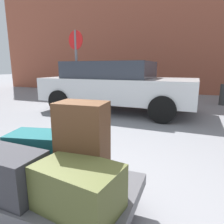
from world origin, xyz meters
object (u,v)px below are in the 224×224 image
at_px(luggage_cart, 60,192).
at_px(duffel_bag_teal_front_right, 44,151).
at_px(duffel_bag_olive_rear_left, 78,187).
at_px(suitcase_brown_front_left, 83,144).
at_px(no_parking_sign, 76,63).
at_px(parked_car, 116,85).
at_px(duffel_bag_charcoal_stacked_top, 6,172).
at_px(bollard_kerb_near, 224,95).

height_order(luggage_cart, duffel_bag_teal_front_right, duffel_bag_teal_front_right).
height_order(duffel_bag_teal_front_right, duffel_bag_olive_rear_left, duffel_bag_teal_front_right).
height_order(suitcase_brown_front_left, no_parking_sign, no_parking_sign).
relative_size(duffel_bag_teal_front_right, duffel_bag_olive_rear_left, 1.14).
bearing_deg(parked_car, duffel_bag_charcoal_stacked_top, -80.58).
distance_m(suitcase_brown_front_left, duffel_bag_olive_rear_left, 0.36).
relative_size(suitcase_brown_front_left, parked_car, 0.15).
relative_size(parked_car, bollard_kerb_near, 6.18).
bearing_deg(no_parking_sign, duffel_bag_charcoal_stacked_top, -66.80).
height_order(duffel_bag_teal_front_right, duffel_bag_charcoal_stacked_top, duffel_bag_teal_front_right).
bearing_deg(duffel_bag_charcoal_stacked_top, duffel_bag_teal_front_right, 89.96).
xyz_separation_m(luggage_cart, duffel_bag_teal_front_right, (-0.28, 0.19, 0.24)).
distance_m(duffel_bag_charcoal_stacked_top, no_parking_sign, 4.45).
bearing_deg(luggage_cart, bollard_kerb_near, 72.43).
bearing_deg(parked_car, no_parking_sign, -150.72).
height_order(parked_car, no_parking_sign, no_parking_sign).
xyz_separation_m(luggage_cart, no_parking_sign, (-2.02, 3.78, 1.11)).
bearing_deg(suitcase_brown_front_left, luggage_cart, -155.21).
distance_m(luggage_cart, duffel_bag_teal_front_right, 0.42).
xyz_separation_m(duffel_bag_olive_rear_left, no_parking_sign, (-2.31, 3.97, 0.89)).
bearing_deg(duffel_bag_charcoal_stacked_top, no_parking_sign, 115.89).
bearing_deg(duffel_bag_olive_rear_left, bollard_kerb_near, 84.59).
relative_size(parked_car, no_parking_sign, 1.96).
bearing_deg(no_parking_sign, luggage_cart, -61.88).
distance_m(luggage_cart, bollard_kerb_near, 6.81).
relative_size(duffel_bag_charcoal_stacked_top, no_parking_sign, 0.26).
bearing_deg(suitcase_brown_front_left, duffel_bag_olive_rear_left, -71.28).
height_order(luggage_cart, parked_car, parked_car).
bearing_deg(parked_car, duffel_bag_teal_front_right, -79.40).
relative_size(suitcase_brown_front_left, duffel_bag_teal_front_right, 1.07).
xyz_separation_m(duffel_bag_charcoal_stacked_top, bollard_kerb_near, (2.36, 6.71, -0.15)).
relative_size(suitcase_brown_front_left, duffel_bag_olive_rear_left, 1.22).
relative_size(duffel_bag_olive_rear_left, bollard_kerb_near, 0.78).
height_order(parked_car, bollard_kerb_near, parked_car).
xyz_separation_m(luggage_cart, parked_car, (-1.06, 4.32, 0.49)).
relative_size(luggage_cart, bollard_kerb_near, 1.77).
bearing_deg(duffel_bag_teal_front_right, duffel_bag_charcoal_stacked_top, -104.55).
relative_size(duffel_bag_teal_front_right, bollard_kerb_near, 0.89).
bearing_deg(bollard_kerb_near, suitcase_brown_front_left, -106.39).
distance_m(parked_car, bollard_kerb_near, 3.81).
relative_size(duffel_bag_teal_front_right, parked_car, 0.14).
xyz_separation_m(luggage_cart, duffel_bag_olive_rear_left, (0.29, -0.19, 0.23)).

